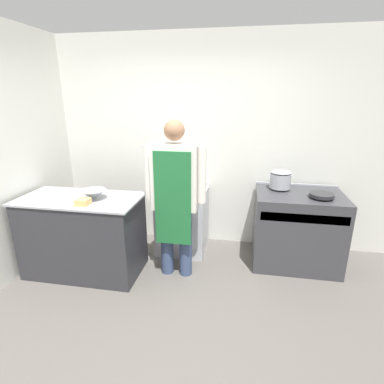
% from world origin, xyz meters
% --- Properties ---
extents(ground_plane, '(14.00, 14.00, 0.00)m').
position_xyz_m(ground_plane, '(0.00, 0.00, 0.00)').
color(ground_plane, '#5B5651').
extents(wall_back, '(8.00, 0.05, 2.70)m').
position_xyz_m(wall_back, '(0.00, 1.78, 1.35)').
color(wall_back, silver).
rests_on(wall_back, ground_plane).
extents(wall_left, '(0.05, 8.00, 2.70)m').
position_xyz_m(wall_left, '(-1.85, 1.00, 1.35)').
color(wall_left, silver).
rests_on(wall_left, ground_plane).
extents(prep_counter, '(1.32, 0.68, 0.89)m').
position_xyz_m(prep_counter, '(-1.12, 0.72, 0.45)').
color(prep_counter, '#2D2D33').
rests_on(prep_counter, ground_plane).
extents(stove, '(0.98, 0.73, 0.90)m').
position_xyz_m(stove, '(1.28, 1.34, 0.44)').
color(stove, '#38383D').
rests_on(stove, ground_plane).
extents(fridge_unit, '(0.60, 0.60, 0.80)m').
position_xyz_m(fridge_unit, '(-0.12, 1.43, 0.40)').
color(fridge_unit, silver).
rests_on(fridge_unit, ground_plane).
extents(person_cook, '(0.66, 0.24, 1.73)m').
position_xyz_m(person_cook, '(-0.07, 0.84, 0.99)').
color(person_cook, '#38476B').
rests_on(person_cook, ground_plane).
extents(mixing_bowl, '(0.27, 0.27, 0.10)m').
position_xyz_m(mixing_bowl, '(-0.94, 0.72, 0.95)').
color(mixing_bowl, '#9EA0A8').
rests_on(mixing_bowl, prep_counter).
extents(plastic_tub, '(0.13, 0.13, 0.06)m').
position_xyz_m(plastic_tub, '(-0.96, 0.53, 0.93)').
color(plastic_tub, '#D8B266').
rests_on(plastic_tub, prep_counter).
extents(stock_pot, '(0.25, 0.25, 0.21)m').
position_xyz_m(stock_pot, '(1.06, 1.47, 1.01)').
color(stock_pot, '#9EA0A8').
rests_on(stock_pot, stove).
extents(saute_pan, '(0.26, 0.26, 0.04)m').
position_xyz_m(saute_pan, '(1.48, 1.21, 0.92)').
color(saute_pan, '#262628').
rests_on(saute_pan, stove).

